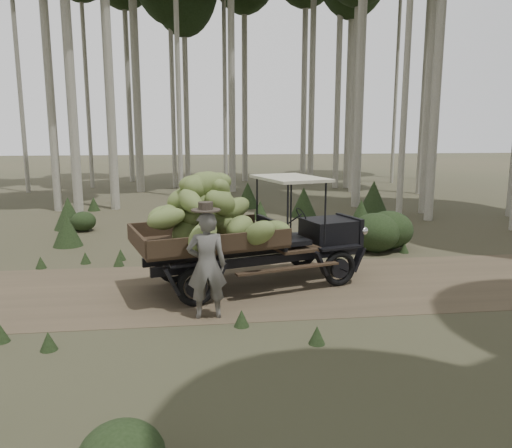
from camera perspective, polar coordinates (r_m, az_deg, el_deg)
The scene contains 5 objects.
ground at distance 10.80m, azimuth -6.72°, elevation -7.46°, with size 120.00×120.00×0.00m, color #473D2B.
dirt_track at distance 10.80m, azimuth -6.72°, elevation -7.44°, with size 70.00×4.00×0.01m, color brown.
banana_truck at distance 10.52m, azimuth -3.32°, elevation 0.68°, with size 5.35×3.31×2.62m.
farmer at distance 8.95m, azimuth -5.65°, elevation -4.57°, with size 0.72×0.53×2.12m.
undergrowth at distance 11.08m, azimuth -15.49°, elevation -4.41°, with size 23.77×21.57×1.38m.
Camera 1 is at (-0.02, -10.26, 3.35)m, focal length 35.00 mm.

